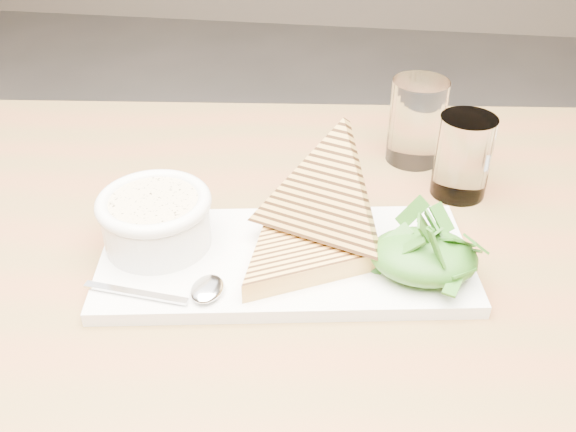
# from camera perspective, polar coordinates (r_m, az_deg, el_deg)

# --- Properties ---
(table_top) EXTENTS (1.40, 1.01, 0.04)m
(table_top) POSITION_cam_1_polar(r_m,az_deg,el_deg) (0.67, 6.47, -7.54)
(table_top) COLOR brown
(table_top) RESTS_ON ground
(table_leg_bl) EXTENTS (0.06, 0.06, 0.70)m
(table_leg_bl) POSITION_cam_1_polar(r_m,az_deg,el_deg) (1.35, -20.36, -5.31)
(table_leg_bl) COLOR brown
(table_leg_bl) RESTS_ON ground
(platter) EXTENTS (0.41, 0.24, 0.01)m
(platter) POSITION_cam_1_polar(r_m,az_deg,el_deg) (0.68, -0.24, -3.92)
(platter) COLOR white
(platter) RESTS_ON table_top
(soup_bowl) EXTENTS (0.11, 0.11, 0.04)m
(soup_bowl) POSITION_cam_1_polar(r_m,az_deg,el_deg) (0.69, -11.58, -0.82)
(soup_bowl) COLOR white
(soup_bowl) RESTS_ON platter
(soup) EXTENTS (0.10, 0.10, 0.01)m
(soup) POSITION_cam_1_polar(r_m,az_deg,el_deg) (0.67, -11.85, 1.07)
(soup) COLOR beige
(soup) RESTS_ON soup_bowl
(bowl_rim) EXTENTS (0.12, 0.12, 0.01)m
(bowl_rim) POSITION_cam_1_polar(r_m,az_deg,el_deg) (0.67, -11.87, 1.21)
(bowl_rim) COLOR white
(bowl_rim) RESTS_ON soup_bowl
(sandwich_flat) EXTENTS (0.23, 0.23, 0.02)m
(sandwich_flat) POSITION_cam_1_polar(r_m,az_deg,el_deg) (0.66, 0.96, -3.27)
(sandwich_flat) COLOR gold
(sandwich_flat) RESTS_ON platter
(sandwich_lean) EXTENTS (0.22, 0.22, 0.19)m
(sandwich_lean) POSITION_cam_1_polar(r_m,az_deg,el_deg) (0.66, 3.26, 1.43)
(sandwich_lean) COLOR gold
(sandwich_lean) RESTS_ON sandwich_flat
(salad_base) EXTENTS (0.11, 0.08, 0.04)m
(salad_base) POSITION_cam_1_polar(r_m,az_deg,el_deg) (0.65, 11.95, -3.53)
(salad_base) COLOR #154910
(salad_base) RESTS_ON platter
(arugula_pile) EXTENTS (0.11, 0.10, 0.05)m
(arugula_pile) POSITION_cam_1_polar(r_m,az_deg,el_deg) (0.65, 12.02, -3.08)
(arugula_pile) COLOR #3F7324
(arugula_pile) RESTS_ON platter
(spoon_bowl) EXTENTS (0.04, 0.05, 0.01)m
(spoon_bowl) POSITION_cam_1_polar(r_m,az_deg,el_deg) (0.63, -7.19, -6.44)
(spoon_bowl) COLOR silver
(spoon_bowl) RESTS_ON platter
(spoon_handle) EXTENTS (0.11, 0.02, 0.00)m
(spoon_handle) POSITION_cam_1_polar(r_m,az_deg,el_deg) (0.64, -13.39, -6.65)
(spoon_handle) COLOR silver
(spoon_handle) RESTS_ON platter
(glass_near) EXTENTS (0.07, 0.07, 0.10)m
(glass_near) POSITION_cam_1_polar(r_m,az_deg,el_deg) (0.80, 15.29, 5.13)
(glass_near) COLOR white
(glass_near) RESTS_ON table_top
(glass_far) EXTENTS (0.07, 0.07, 0.11)m
(glass_far) POSITION_cam_1_polar(r_m,az_deg,el_deg) (0.86, 11.36, 8.26)
(glass_far) COLOR white
(glass_far) RESTS_ON table_top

